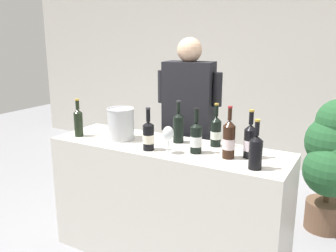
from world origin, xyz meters
TOP-DOWN VIEW (x-y plane):
  - wall_back at (0.00, 2.60)m, footprint 8.00×0.10m
  - counter at (0.00, 0.00)m, footprint 1.83×0.57m
  - wine_bottle_0 at (0.26, -0.05)m, footprint 0.08×0.08m
  - wine_bottle_1 at (-0.06, -0.16)m, footprint 0.08×0.08m
  - wine_bottle_2 at (0.50, -0.05)m, footprint 0.08×0.08m
  - wine_bottle_3 at (0.62, 0.03)m, footprint 0.08×0.08m
  - wine_bottle_4 at (0.32, 0.16)m, footprint 0.08×0.08m
  - wine_bottle_5 at (-0.75, -0.13)m, footprint 0.07×0.07m
  - wine_bottle_6 at (0.71, -0.16)m, footprint 0.08×0.08m
  - wine_bottle_7 at (0.04, 0.11)m, footprint 0.08×0.08m
  - wine_glass at (0.10, -0.15)m, footprint 0.08×0.08m
  - ice_bucket at (-0.40, -0.03)m, footprint 0.21×0.21m
  - person_server at (-0.10, 0.57)m, footprint 0.58×0.30m
  - potted_shrub at (1.07, 1.08)m, footprint 0.52×0.59m

SIDE VIEW (x-z plane):
  - counter at x=0.00m, z-range 0.00..0.94m
  - potted_shrub at x=1.07m, z-range 0.12..1.33m
  - person_server at x=-0.10m, z-range -0.02..1.70m
  - wine_bottle_1 at x=-0.06m, z-range 0.89..1.20m
  - wine_bottle_0 at x=0.26m, z-range 0.89..1.21m
  - wine_bottle_4 at x=0.32m, z-range 0.89..1.21m
  - wine_bottle_6 at x=0.71m, z-range 0.90..1.21m
  - wine_bottle_3 at x=0.62m, z-range 0.89..1.21m
  - wine_bottle_5 at x=-0.75m, z-range 0.90..1.21m
  - wine_bottle_7 at x=0.04m, z-range 0.90..1.22m
  - ice_bucket at x=-0.40m, z-range 0.94..1.19m
  - wine_bottle_2 at x=0.50m, z-range 0.89..1.24m
  - wine_glass at x=0.10m, z-range 0.97..1.17m
  - wall_back at x=0.00m, z-range 0.00..2.80m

